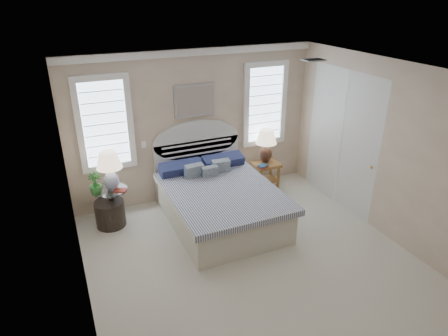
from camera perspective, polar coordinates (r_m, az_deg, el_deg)
floor at (r=5.81m, az=4.97°, el=-14.14°), size 4.50×5.00×0.01m
ceiling at (r=4.64m, az=6.20°, el=12.93°), size 4.50×5.00×0.01m
wall_back at (r=7.20m, az=-4.17°, el=6.02°), size 4.50×0.02×2.70m
wall_left at (r=4.55m, az=-20.36°, el=-7.15°), size 0.02×5.00×2.70m
wall_right at (r=6.41m, az=23.40°, el=1.65°), size 0.02×5.00×2.70m
crown_molding at (r=6.86m, az=-4.39°, el=16.19°), size 4.50×0.08×0.12m
hvac_vent at (r=5.95m, az=12.68°, el=14.83°), size 0.30×0.20×0.02m
switch_plate at (r=7.01m, az=-11.40°, el=3.34°), size 0.08×0.01×0.12m
window_left at (r=6.77m, az=-16.67°, el=6.07°), size 0.90×0.06×1.60m
window_right at (r=7.67m, az=5.82°, el=9.07°), size 0.90×0.06×1.60m
painting at (r=7.03m, az=-4.18°, el=9.57°), size 0.74×0.04×0.58m
closet_door at (r=7.25m, az=16.42°, el=3.95°), size 0.02×1.80×2.40m
bed at (r=6.69m, az=-0.86°, el=-4.43°), size 1.72×2.28×1.47m
side_table_left at (r=6.84m, az=-15.75°, el=-4.77°), size 0.56×0.56×0.63m
nightstand_right at (r=7.77m, az=5.98°, el=-0.28°), size 0.50×0.40×0.53m
floor_pot at (r=6.86m, az=-15.94°, el=-6.27°), size 0.63×0.63×0.44m
lamp_left at (r=6.55m, az=-16.04°, el=0.19°), size 0.53×0.53×0.66m
lamp_right at (r=7.64m, az=6.03°, el=3.69°), size 0.52×0.52×0.66m
potted_plant at (r=6.56m, az=-17.94°, el=-2.16°), size 0.24×0.24×0.36m
books_left at (r=6.62m, az=-14.60°, el=-3.11°), size 0.23×0.20×0.03m
books_right at (r=7.51m, az=5.57°, el=0.25°), size 0.22×0.19×0.05m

